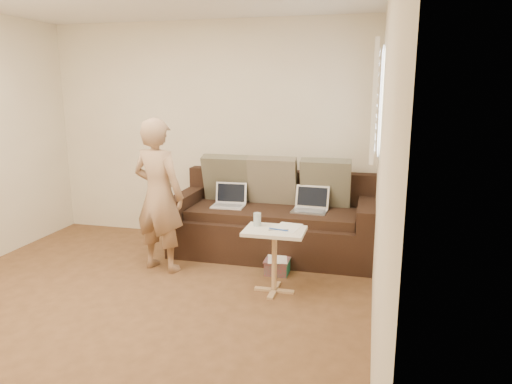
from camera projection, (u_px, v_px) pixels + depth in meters
floor at (120, 316)px, 3.82m from camera, size 4.50×4.50×0.00m
wall_back at (209, 132)px, 5.67m from camera, size 4.00×0.00×4.00m
wall_right at (381, 169)px, 3.06m from camera, size 0.00×4.50×4.50m
window_blinds at (377, 101)px, 4.41m from camera, size 0.12×0.88×1.08m
sofa at (273, 217)px, 5.19m from camera, size 2.20×0.95×0.85m
pillow_left at (227, 178)px, 5.47m from camera, size 0.55×0.29×0.57m
pillow_mid at (273, 181)px, 5.32m from camera, size 0.55×0.27×0.57m
pillow_right at (325, 183)px, 5.18m from camera, size 0.55×0.28×0.57m
laptop_silver at (309, 212)px, 5.03m from camera, size 0.39×0.29×0.25m
laptop_white at (228, 207)px, 5.23m from camera, size 0.37×0.28×0.26m
person at (159, 195)px, 4.65m from camera, size 0.63×0.49×1.55m
side_table at (274, 261)px, 4.22m from camera, size 0.54×0.38×0.59m
drinking_glass at (257, 219)px, 4.25m from camera, size 0.07×0.07×0.12m
scissors at (278, 230)px, 4.11m from camera, size 0.19×0.13×0.02m
paper_on_table at (287, 227)px, 4.20m from camera, size 0.25×0.33×0.00m
striped_box at (277, 266)px, 4.68m from camera, size 0.25×0.25×0.15m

